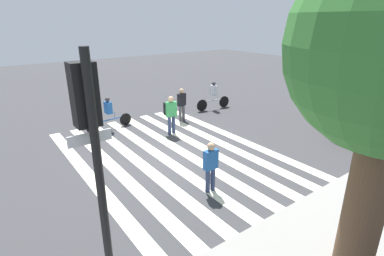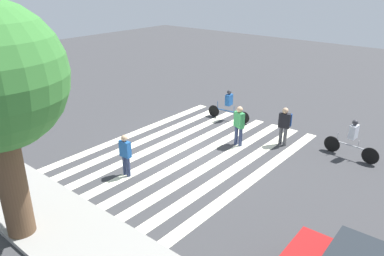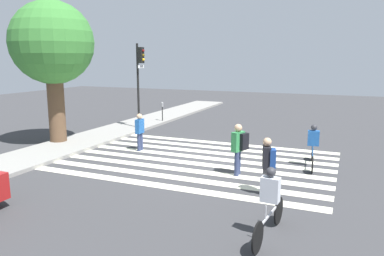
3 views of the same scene
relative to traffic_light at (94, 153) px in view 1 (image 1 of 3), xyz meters
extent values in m
plane|color=#38383A|center=(-4.55, -5.31, -3.29)|extent=(60.00, 60.00, 0.00)
cube|color=gray|center=(-4.55, 0.94, -3.22)|extent=(36.00, 2.50, 0.14)
cube|color=#F2EDCC|center=(-7.74, -5.31, -3.28)|extent=(0.44, 10.00, 0.01)
cube|color=#F2EDCC|center=(-6.83, -5.31, -3.28)|extent=(0.44, 10.00, 0.01)
cube|color=#F2EDCC|center=(-5.92, -5.31, -3.28)|extent=(0.44, 10.00, 0.01)
cube|color=#F2EDCC|center=(-5.01, -5.31, -3.28)|extent=(0.44, 10.00, 0.01)
cube|color=#F2EDCC|center=(-4.10, -5.31, -3.28)|extent=(0.44, 10.00, 0.01)
cube|color=#F2EDCC|center=(-3.19, -5.31, -3.28)|extent=(0.44, 10.00, 0.01)
cube|color=#F2EDCC|center=(-2.28, -5.31, -3.28)|extent=(0.44, 10.00, 0.01)
cube|color=#F2EDCC|center=(-1.37, -5.31, -3.28)|extent=(0.44, 10.00, 0.01)
cylinder|color=black|center=(0.00, 0.13, -0.94)|extent=(0.12, 0.12, 4.69)
cube|color=black|center=(0.00, -0.08, 0.79)|extent=(0.32, 0.26, 0.84)
cube|color=silver|center=(0.00, -0.08, 0.19)|extent=(0.60, 0.02, 0.16)
sphere|color=#590F0F|center=(0.00, -0.24, 1.02)|extent=(0.15, 0.15, 0.15)
sphere|color=#59470F|center=(0.00, -0.24, 0.79)|extent=(0.15, 0.15, 0.15)
sphere|color=gold|center=(0.00, -0.24, 0.56)|extent=(0.15, 0.15, 0.15)
cylinder|color=brown|center=(-4.42, 1.80, -1.67)|extent=(0.74, 0.74, 3.22)
cylinder|color=navy|center=(-4.17, -2.35, -2.90)|extent=(0.14, 0.14, 0.76)
cylinder|color=navy|center=(-3.97, -2.35, -2.90)|extent=(0.14, 0.14, 0.76)
cube|color=#1E5199|center=(-4.07, -2.35, -2.22)|extent=(0.45, 0.21, 0.60)
sphere|color=tan|center=(-4.07, -2.35, -1.80)|extent=(0.24, 0.24, 0.24)
cylinder|color=#4C4C51|center=(-7.29, -8.43, -2.88)|extent=(0.15, 0.15, 0.80)
cylinder|color=#4C4C51|center=(-7.08, -8.43, -2.88)|extent=(0.15, 0.15, 0.80)
cube|color=black|center=(-7.19, -8.43, -2.16)|extent=(0.51, 0.33, 0.64)
sphere|color=tan|center=(-7.19, -8.43, -1.72)|extent=(0.25, 0.25, 0.25)
cube|color=navy|center=(-7.24, -8.61, -2.16)|extent=(0.38, 0.25, 0.53)
cylinder|color=navy|center=(-5.86, -7.16, -2.87)|extent=(0.16, 0.16, 0.84)
cylinder|color=navy|center=(-5.64, -7.16, -2.87)|extent=(0.16, 0.16, 0.84)
cube|color=#338C4C|center=(-5.75, -7.16, -2.11)|extent=(0.53, 0.37, 0.66)
sphere|color=tan|center=(-5.75, -7.16, -1.65)|extent=(0.26, 0.26, 0.26)
cube|color=black|center=(-5.68, -7.34, -2.11)|extent=(0.40, 0.29, 0.56)
cylinder|color=black|center=(-9.06, -9.13, -2.95)|extent=(0.67, 0.10, 0.67)
cylinder|color=black|center=(-10.61, -8.99, -2.95)|extent=(0.67, 0.10, 0.67)
cube|color=#B2B2B7|center=(-9.84, -9.06, -2.77)|extent=(1.32, 0.16, 0.04)
cylinder|color=#B2B2B7|center=(-10.11, -9.03, -2.61)|extent=(0.03, 0.03, 0.32)
cylinder|color=#B2B2B7|center=(-9.25, -9.11, -2.57)|extent=(0.03, 0.03, 0.40)
cube|color=silver|center=(-9.84, -9.06, -2.17)|extent=(0.28, 0.42, 0.55)
sphere|color=#333338|center=(-9.84, -9.06, -1.78)|extent=(0.22, 0.22, 0.22)
cylinder|color=black|center=(-2.84, -9.32, -2.98)|extent=(0.61, 0.10, 0.61)
cylinder|color=black|center=(-4.54, -9.49, -2.98)|extent=(0.61, 0.10, 0.61)
cube|color=#1E4C8C|center=(-3.69, -9.40, -2.81)|extent=(1.45, 0.18, 0.04)
cylinder|color=#1E4C8C|center=(-3.99, -9.43, -2.65)|extent=(0.03, 0.03, 0.32)
cylinder|color=#1E4C8C|center=(-3.05, -9.34, -2.61)|extent=(0.03, 0.03, 0.40)
cube|color=#1E5199|center=(-3.69, -9.40, -2.22)|extent=(0.28, 0.42, 0.55)
sphere|color=#333338|center=(-3.69, -9.40, -1.82)|extent=(0.22, 0.22, 0.22)
cube|color=maroon|center=(-12.86, -1.49, -2.67)|extent=(4.12, 1.99, 0.71)
cube|color=#23282D|center=(-12.86, -1.49, -2.06)|extent=(2.28, 1.79, 0.50)
cylinder|color=black|center=(-11.57, -2.38, -2.97)|extent=(0.64, 0.22, 0.64)
cylinder|color=black|center=(-14.10, -2.45, -2.97)|extent=(0.64, 0.22, 0.64)
camera|label=1|loc=(1.10, 3.75, 1.71)|focal=28.00mm
camera|label=2|loc=(-13.61, 5.36, 3.54)|focal=35.00mm
camera|label=3|loc=(-17.61, -10.50, 0.63)|focal=35.00mm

